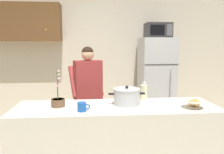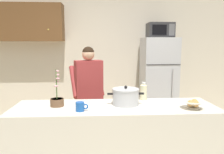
{
  "view_description": "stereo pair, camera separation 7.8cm",
  "coord_description": "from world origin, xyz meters",
  "views": [
    {
      "loc": [
        -0.25,
        -2.39,
        1.59
      ],
      "look_at": [
        0.0,
        0.55,
        1.17
      ],
      "focal_mm": 35.44,
      "sensor_mm": 36.0,
      "label": 1
    },
    {
      "loc": [
        -0.17,
        -2.39,
        1.59
      ],
      "look_at": [
        0.0,
        0.55,
        1.17
      ],
      "focal_mm": 35.44,
      "sensor_mm": 36.0,
      "label": 2
    }
  ],
  "objects": [
    {
      "name": "back_wall_unit",
      "position": [
        -0.26,
        2.26,
        1.42
      ],
      "size": [
        6.0,
        0.48,
        2.6
      ],
      "color": "beige",
      "rests_on": "ground"
    },
    {
      "name": "kitchen_island",
      "position": [
        0.0,
        0.0,
        0.46
      ],
      "size": [
        2.26,
        0.68,
        0.92
      ],
      "primitive_type": "cube",
      "color": "silver",
      "rests_on": "ground"
    },
    {
      "name": "refrigerator",
      "position": [
        0.99,
        1.85,
        0.87
      ],
      "size": [
        0.64,
        0.68,
        1.74
      ],
      "color": "#B7BABF",
      "rests_on": "ground"
    },
    {
      "name": "microwave",
      "position": [
        0.99,
        1.83,
        1.88
      ],
      "size": [
        0.48,
        0.37,
        0.28
      ],
      "color": "#2D2D30",
      "rests_on": "refrigerator"
    },
    {
      "name": "person_near_pot",
      "position": [
        -0.33,
        0.89,
        0.97
      ],
      "size": [
        0.57,
        0.52,
        1.58
      ],
      "color": "#726656",
      "rests_on": "ground"
    },
    {
      "name": "cooking_pot",
      "position": [
        0.13,
        0.05,
        1.01
      ],
      "size": [
        0.42,
        0.31,
        0.22
      ],
      "color": "silver",
      "rests_on": "kitchen_island"
    },
    {
      "name": "coffee_mug",
      "position": [
        -0.37,
        -0.17,
        0.97
      ],
      "size": [
        0.13,
        0.09,
        0.1
      ],
      "color": "#1E59B2",
      "rests_on": "kitchen_island"
    },
    {
      "name": "bread_bowl",
      "position": [
        0.83,
        -0.16,
        0.97
      ],
      "size": [
        0.23,
        0.23,
        0.1
      ],
      "color": "beige",
      "rests_on": "kitchen_island"
    },
    {
      "name": "bottle_near_edge",
      "position": [
        0.37,
        0.27,
        1.03
      ],
      "size": [
        0.08,
        0.08,
        0.22
      ],
      "color": "beige",
      "rests_on": "kitchen_island"
    },
    {
      "name": "potted_orchid",
      "position": [
        -0.64,
        0.04,
        0.99
      ],
      "size": [
        0.15,
        0.15,
        0.41
      ],
      "color": "brown",
      "rests_on": "kitchen_island"
    }
  ]
}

